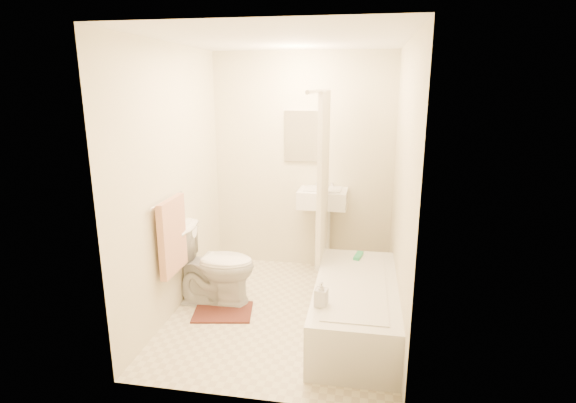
% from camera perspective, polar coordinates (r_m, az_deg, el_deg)
% --- Properties ---
extents(floor, '(2.40, 2.40, 0.00)m').
position_cam_1_polar(floor, '(4.29, -0.59, -13.88)').
color(floor, beige).
rests_on(floor, ground).
extents(ceiling, '(2.40, 2.40, 0.00)m').
position_cam_1_polar(ceiling, '(3.79, -0.69, 19.95)').
color(ceiling, white).
rests_on(ceiling, ground).
extents(wall_back, '(2.00, 0.02, 2.40)m').
position_cam_1_polar(wall_back, '(5.03, 1.86, 4.91)').
color(wall_back, beige).
rests_on(wall_back, ground).
extents(wall_left, '(0.02, 2.40, 2.40)m').
position_cam_1_polar(wall_left, '(4.16, -14.32, 2.40)').
color(wall_left, beige).
rests_on(wall_left, ground).
extents(wall_right, '(0.02, 2.40, 2.40)m').
position_cam_1_polar(wall_right, '(3.82, 14.30, 1.32)').
color(wall_right, beige).
rests_on(wall_right, ground).
extents(mirror, '(0.40, 0.03, 0.55)m').
position_cam_1_polar(mirror, '(4.97, 1.86, 8.29)').
color(mirror, white).
rests_on(mirror, wall_back).
extents(curtain_rod, '(0.03, 1.70, 0.03)m').
position_cam_1_polar(curtain_rod, '(3.83, 4.17, 13.87)').
color(curtain_rod, silver).
rests_on(curtain_rod, wall_back).
extents(shower_curtain, '(0.04, 0.80, 1.55)m').
position_cam_1_polar(shower_curtain, '(4.31, 4.52, 3.49)').
color(shower_curtain, silver).
rests_on(shower_curtain, curtain_rod).
extents(towel_bar, '(0.02, 0.60, 0.02)m').
position_cam_1_polar(towel_bar, '(3.95, -15.16, 0.20)').
color(towel_bar, silver).
rests_on(towel_bar, wall_left).
extents(towel, '(0.06, 0.45, 0.66)m').
position_cam_1_polar(towel, '(4.02, -14.46, -4.24)').
color(towel, '#CC7266').
rests_on(towel, towel_bar).
extents(toilet_paper, '(0.11, 0.12, 0.12)m').
position_cam_1_polar(toilet_paper, '(4.37, -12.43, -3.70)').
color(toilet_paper, white).
rests_on(toilet_paper, wall_left).
extents(toilet, '(0.80, 0.46, 0.77)m').
position_cam_1_polar(toilet, '(4.38, -9.35, -7.92)').
color(toilet, white).
rests_on(toilet, floor).
extents(sink, '(0.53, 0.43, 1.03)m').
position_cam_1_polar(sink, '(5.03, 4.40, -3.19)').
color(sink, white).
rests_on(sink, floor).
extents(bathtub, '(0.68, 1.55, 0.44)m').
position_cam_1_polar(bathtub, '(3.96, 8.57, -13.11)').
color(bathtub, silver).
rests_on(bathtub, floor).
extents(bath_mat, '(0.59, 0.48, 0.02)m').
position_cam_1_polar(bath_mat, '(4.32, -8.26, -13.71)').
color(bath_mat, '#491F19').
rests_on(bath_mat, floor).
extents(soap_bottle, '(0.11, 0.11, 0.20)m').
position_cam_1_polar(soap_bottle, '(3.43, 4.25, -11.59)').
color(soap_bottle, white).
rests_on(soap_bottle, bathtub).
extents(scrub_brush, '(0.10, 0.20, 0.04)m').
position_cam_1_polar(scrub_brush, '(4.38, 8.92, -6.86)').
color(scrub_brush, '#2FA968').
rests_on(scrub_brush, bathtub).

